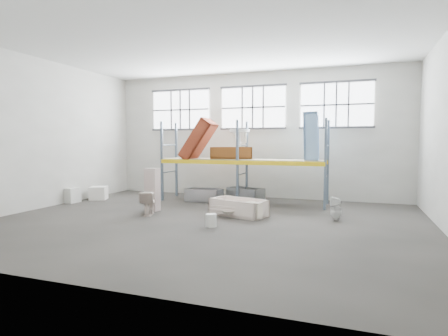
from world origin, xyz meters
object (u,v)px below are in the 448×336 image
at_px(steel_tub_left, 204,195).
at_px(blue_tub_upright, 311,137).
at_px(carton_near, 69,195).
at_px(steel_tub_right, 245,195).
at_px(toilet_beige, 148,203).
at_px(cistern_tall, 152,190).
at_px(toilet_white, 336,209).
at_px(bathtub_beige, 239,207).
at_px(rust_tub_flat, 232,153).
at_px(bucket, 211,220).

relative_size(steel_tub_left, blue_tub_upright, 0.79).
bearing_deg(carton_near, steel_tub_right, 21.84).
bearing_deg(toilet_beige, cistern_tall, -87.86).
bearing_deg(toilet_white, bathtub_beige, -96.25).
relative_size(bathtub_beige, cistern_tall, 1.24).
relative_size(steel_tub_right, blue_tub_upright, 0.82).
relative_size(steel_tub_left, steel_tub_right, 0.97).
relative_size(toilet_white, carton_near, 1.08).
bearing_deg(toilet_white, steel_tub_left, -122.06).
bearing_deg(toilet_white, carton_near, -101.36).
distance_m(steel_tub_right, rust_tub_flat, 1.65).
bearing_deg(bathtub_beige, steel_tub_right, 119.44).
relative_size(toilet_white, bucket, 2.03).
xyz_separation_m(bathtub_beige, cistern_tall, (-2.87, -0.17, 0.44)).
bearing_deg(toilet_beige, steel_tub_right, -138.91).
distance_m(bathtub_beige, cistern_tall, 2.90).
distance_m(toilet_beige, blue_tub_upright, 5.93).
height_order(blue_tub_upright, bucket, blue_tub_upright).
relative_size(toilet_beige, blue_tub_upright, 0.44).
relative_size(rust_tub_flat, bucket, 4.58).
bearing_deg(toilet_beige, carton_near, -33.16).
distance_m(toilet_beige, carton_near, 4.12).
bearing_deg(steel_tub_right, blue_tub_upright, -3.88).
xyz_separation_m(toilet_white, steel_tub_right, (-3.38, 2.42, -0.09)).
bearing_deg(blue_tub_upright, bucket, -116.65).
bearing_deg(cistern_tall, toilet_white, 12.41).
distance_m(blue_tub_upright, carton_near, 9.00).
bearing_deg(bathtub_beige, blue_tub_upright, 71.18).
bearing_deg(steel_tub_right, rust_tub_flat, -159.52).
distance_m(blue_tub_upright, bucket, 5.16).
distance_m(cistern_tall, rust_tub_flat, 3.41).
distance_m(steel_tub_left, blue_tub_upright, 4.43).
bearing_deg(rust_tub_flat, bucket, -78.85).
height_order(steel_tub_left, steel_tub_right, steel_tub_right).
height_order(toilet_beige, steel_tub_left, toilet_beige).
relative_size(blue_tub_upright, carton_near, 2.66).
bearing_deg(toilet_white, toilet_beige, -90.32).
height_order(bucket, carton_near, carton_near).
height_order(steel_tub_left, blue_tub_upright, blue_tub_upright).
height_order(bathtub_beige, toilet_white, toilet_white).
relative_size(cistern_tall, blue_tub_upright, 0.82).
xyz_separation_m(toilet_beige, toilet_white, (5.44, 1.06, -0.03)).
relative_size(cistern_tall, toilet_white, 2.03).
bearing_deg(toilet_white, steel_tub_right, -137.00).
xyz_separation_m(bathtub_beige, bucket, (-0.24, -1.65, -0.08)).
height_order(steel_tub_left, bucket, steel_tub_left).
bearing_deg(bucket, carton_near, 163.39).
bearing_deg(blue_tub_upright, steel_tub_left, -173.47).
bearing_deg(rust_tub_flat, toilet_white, -30.01).
distance_m(toilet_beige, rust_tub_flat, 3.93).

